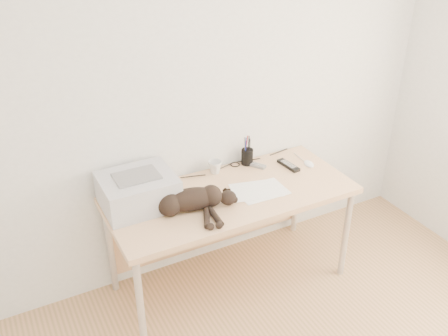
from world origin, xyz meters
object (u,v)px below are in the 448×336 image
mouse (309,162)px  cat (189,201)px  desk (225,204)px  pen_cup (247,156)px  mug (215,167)px  printer (138,191)px

mouse → cat: bearing=-162.9°
desk → pen_cup: bearing=35.5°
pen_cup → desk: bearing=-144.5°
mug → cat: bearing=-135.6°
pen_cup → mouse: 0.44m
mug → mouse: bearing=-17.5°
desk → mouse: bearing=-0.8°
pen_cup → mug: bearing=-177.6°
printer → mug: (0.60, 0.14, -0.06)m
desk → cat: 0.41m
cat → mouse: bearing=20.3°
printer → mouse: (1.24, -0.07, -0.08)m
mouse → mug: bearing=171.7°
cat → mouse: size_ratio=6.21×
printer → mouse: bearing=-3.0°
desk → cat: size_ratio=2.46×
desk → mug: size_ratio=16.59×
cat → pen_cup: bearing=42.5°
desk → mouse: mouse is taller
pen_cup → printer: bearing=-170.2°
printer → desk: bearing=-5.5°
cat → mug: 0.49m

